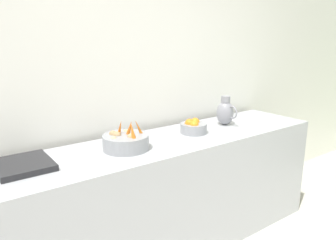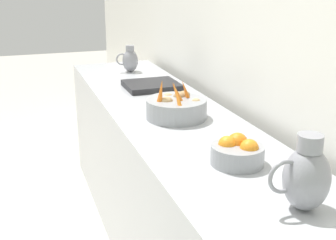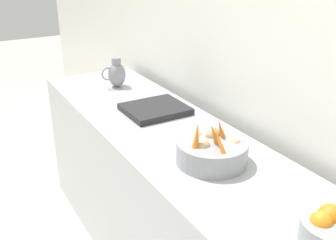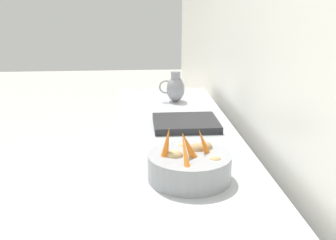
{
  "view_description": "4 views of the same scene",
  "coord_description": "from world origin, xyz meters",
  "views": [
    {
      "loc": [
        0.33,
        -1.23,
        1.63
      ],
      "look_at": [
        -1.39,
        0.03,
        1.09
      ],
      "focal_mm": 34.6,
      "sensor_mm": 36.0,
      "label": 1
    },
    {
      "loc": [
        -0.75,
        1.85,
        1.62
      ],
      "look_at": [
        -1.37,
        0.08,
        1.0
      ],
      "focal_mm": 48.11,
      "sensor_mm": 36.0,
      "label": 2
    },
    {
      "loc": [
        -0.56,
        1.05,
        1.78
      ],
      "look_at": [
        -1.37,
        -0.36,
        1.08
      ],
      "focal_mm": 43.8,
      "sensor_mm": 36.0,
      "label": 3
    },
    {
      "loc": [
        -1.33,
        1.14,
        1.56
      ],
      "look_at": [
        -1.45,
        -0.32,
        1.1
      ],
      "focal_mm": 42.89,
      "sensor_mm": 36.0,
      "label": 4
    }
  ],
  "objects": [
    {
      "name": "metal_pitcher_short",
      "position": [
        -1.58,
        -1.4,
        0.99
      ],
      "size": [
        0.17,
        0.12,
        0.2
      ],
      "color": "gray",
      "rests_on": "prep_counter"
    },
    {
      "name": "counter_sink_basin",
      "position": [
        -1.59,
        -0.87,
        0.91
      ],
      "size": [
        0.34,
        0.3,
        0.04
      ],
      "primitive_type": "cube",
      "color": "#232326",
      "rests_on": "prep_counter"
    },
    {
      "name": "vegetable_colander",
      "position": [
        -1.52,
        -0.23,
        0.95
      ],
      "size": [
        0.31,
        0.31,
        0.21
      ],
      "color": "gray",
      "rests_on": "prep_counter"
    }
  ]
}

